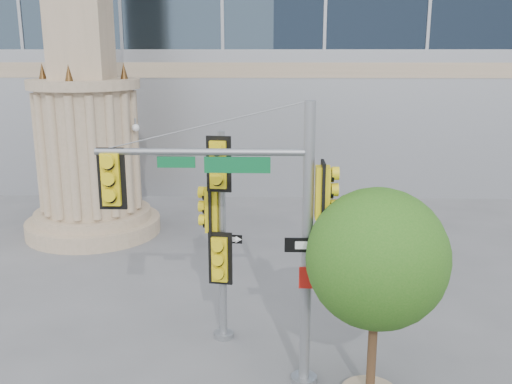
{
  "coord_description": "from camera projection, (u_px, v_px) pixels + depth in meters",
  "views": [
    {
      "loc": [
        0.0,
        -9.17,
        6.03
      ],
      "look_at": [
        -0.33,
        2.0,
        3.22
      ],
      "focal_mm": 40.0,
      "sensor_mm": 36.0,
      "label": 1
    }
  ],
  "objects": [
    {
      "name": "monument",
      "position": [
        83.0,
        65.0,
        17.9
      ],
      "size": [
        4.4,
        4.4,
        16.6
      ],
      "color": "#9C886A",
      "rests_on": "ground"
    },
    {
      "name": "main_signal_pole",
      "position": [
        254.0,
        215.0,
        9.88
      ],
      "size": [
        4.04,
        0.49,
        5.2
      ],
      "rotation": [
        0.0,
        0.0,
        -0.0
      ],
      "color": "slate",
      "rests_on": "ground"
    },
    {
      "name": "secondary_signal_pole",
      "position": [
        219.0,
        222.0,
        11.55
      ],
      "size": [
        0.77,
        0.64,
        4.46
      ],
      "rotation": [
        0.0,
        0.0,
        -0.13
      ],
      "color": "slate",
      "rests_on": "ground"
    },
    {
      "name": "street_tree",
      "position": [
        379.0,
        264.0,
        9.57
      ],
      "size": [
        2.45,
        2.4,
        3.82
      ],
      "color": "#9C886A",
      "rests_on": "ground"
    }
  ]
}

